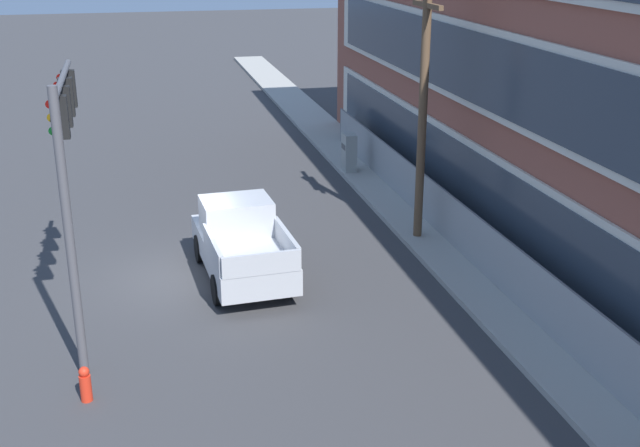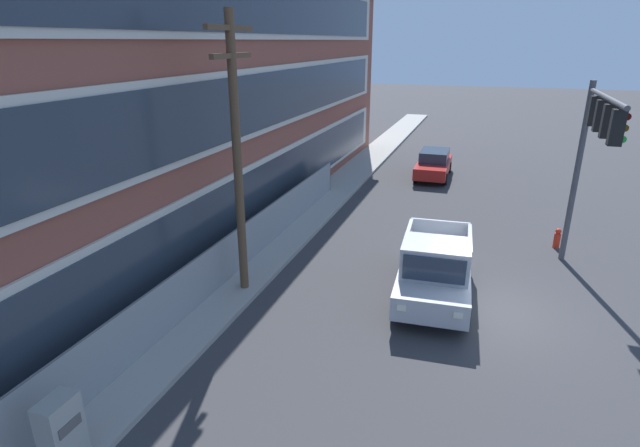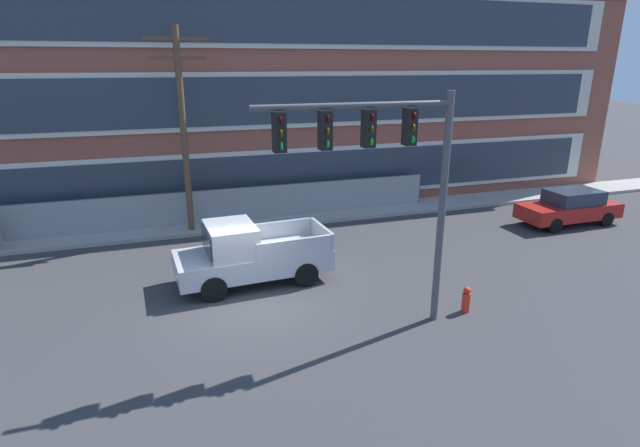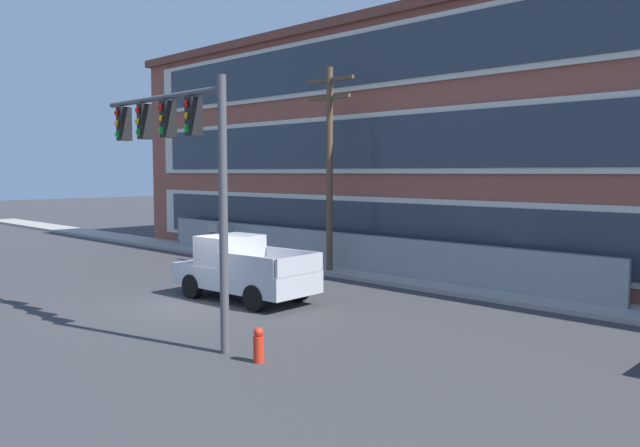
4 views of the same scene
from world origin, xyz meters
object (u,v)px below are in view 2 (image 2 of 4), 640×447
at_px(pickup_truck_silver, 435,270).
at_px(traffic_signal_mast, 593,139).
at_px(sedan_red, 434,164).
at_px(utility_pole_near_corner, 237,148).
at_px(electrical_cabinet, 63,438).
at_px(fire_hydrant, 557,238).

bearing_deg(pickup_truck_silver, traffic_signal_mast, -55.82).
relative_size(traffic_signal_mast, sedan_red, 1.37).
relative_size(pickup_truck_silver, sedan_red, 1.12).
height_order(pickup_truck_silver, utility_pole_near_corner, utility_pole_near_corner).
xyz_separation_m(electrical_cabinet, fire_hydrant, (14.47, -9.56, -0.44)).
bearing_deg(sedan_red, electrical_cabinet, 170.83).
xyz_separation_m(sedan_red, electrical_cabinet, (-23.64, 3.81, 0.02)).
bearing_deg(pickup_truck_silver, fire_hydrant, -35.74).
relative_size(pickup_truck_silver, fire_hydrant, 6.57).
height_order(utility_pole_near_corner, electrical_cabinet, utility_pole_near_corner).
xyz_separation_m(utility_pole_near_corner, fire_hydrant, (7.05, -9.73, -4.23)).
bearing_deg(sedan_red, traffic_signal_mast, -154.03).
distance_m(traffic_signal_mast, utility_pole_near_corner, 10.69).
xyz_separation_m(traffic_signal_mast, sedan_red, (11.97, 5.83, -3.89)).
relative_size(sedan_red, utility_pole_near_corner, 0.55).
height_order(traffic_signal_mast, fire_hydrant, traffic_signal_mast).
relative_size(traffic_signal_mast, electrical_cabinet, 3.86).
xyz_separation_m(pickup_truck_silver, sedan_red, (14.76, 1.72, -0.16)).
height_order(utility_pole_near_corner, fire_hydrant, utility_pole_near_corner).
bearing_deg(utility_pole_near_corner, pickup_truck_silver, -75.69).
distance_m(pickup_truck_silver, fire_hydrant, 6.91).
height_order(traffic_signal_mast, utility_pole_near_corner, utility_pole_near_corner).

